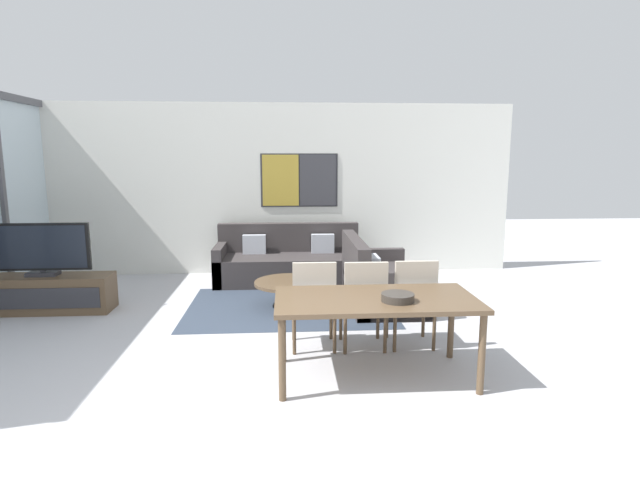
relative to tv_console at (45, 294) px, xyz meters
The scene contains 13 objects.
ground_plane 4.27m from the tv_console, 49.68° to the right, with size 24.00×24.00×0.00m, color #B2B2B7.
wall_back 3.62m from the tv_console, 35.97° to the left, with size 8.12×0.09×2.80m.
area_rug 3.09m from the tv_console, ahead, with size 2.62×1.92×0.01m.
tv_console is the anchor object (origin of this frame).
television 0.56m from the tv_console, 90.00° to the left, with size 1.19×0.20×0.67m.
sofa_main 3.38m from the tv_console, 24.37° to the left, with size 2.25×0.91×0.88m.
sofa_side 4.23m from the tv_console, ahead, with size 0.91×1.63×0.88m.
coffee_table 3.08m from the tv_console, ahead, with size 0.91×0.91×0.34m.
dining_table 4.41m from the tv_console, 29.51° to the right, with size 1.75×0.89×0.73m.
dining_chair_left 3.64m from the tv_console, 24.10° to the right, with size 0.46×0.46×0.93m.
dining_chair_centre 4.11m from the tv_console, 21.55° to the right, with size 0.46×0.46×0.93m.
dining_chair_right 4.58m from the tv_console, 18.96° to the right, with size 0.46×0.46×0.93m.
fruit_bowl 4.62m from the tv_console, 29.91° to the right, with size 0.28×0.28×0.07m.
Camera 1 is at (0.29, -3.05, 1.93)m, focal length 28.00 mm.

